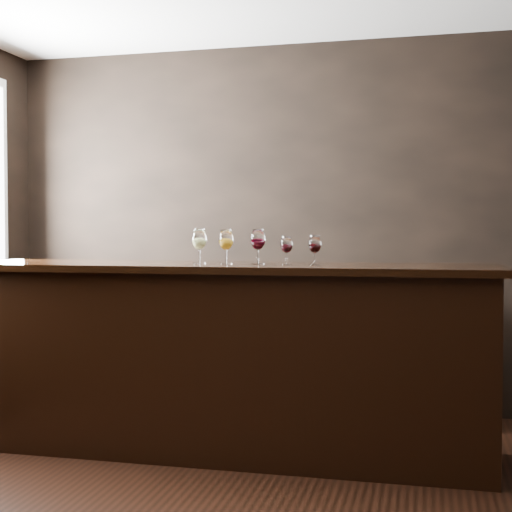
% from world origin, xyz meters
% --- Properties ---
extents(room_shell, '(5.02, 4.52, 2.81)m').
position_xyz_m(room_shell, '(-0.23, 0.11, 1.81)').
color(room_shell, black).
rests_on(room_shell, ground).
extents(bar_counter, '(3.21, 0.72, 1.12)m').
position_xyz_m(bar_counter, '(-0.43, 1.04, 0.56)').
color(bar_counter, black).
rests_on(bar_counter, ground).
extents(bar_top, '(3.32, 0.79, 0.04)m').
position_xyz_m(bar_top, '(-0.43, 1.04, 1.14)').
color(bar_top, black).
rests_on(bar_top, bar_counter).
extents(back_bar_shelf, '(2.65, 0.40, 0.96)m').
position_xyz_m(back_bar_shelf, '(-0.62, 2.03, 0.48)').
color(back_bar_shelf, black).
rests_on(back_bar_shelf, ground).
extents(glass_white, '(0.09, 0.09, 0.22)m').
position_xyz_m(glass_white, '(-0.59, 1.06, 1.31)').
color(glass_white, white).
rests_on(glass_white, bar_top).
extents(glass_amber, '(0.09, 0.09, 0.21)m').
position_xyz_m(glass_amber, '(-0.42, 1.05, 1.31)').
color(glass_amber, white).
rests_on(glass_amber, bar_top).
extents(glass_red_a, '(0.09, 0.09, 0.22)m').
position_xyz_m(glass_red_a, '(-0.22, 1.07, 1.31)').
color(glass_red_a, white).
rests_on(glass_red_a, bar_top).
extents(glass_red_b, '(0.07, 0.07, 0.17)m').
position_xyz_m(glass_red_b, '(-0.03, 1.02, 1.28)').
color(glass_red_b, white).
rests_on(glass_red_b, bar_top).
extents(glass_red_c, '(0.08, 0.08, 0.18)m').
position_xyz_m(glass_red_c, '(0.14, 1.02, 1.28)').
color(glass_red_c, white).
rests_on(glass_red_c, bar_top).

